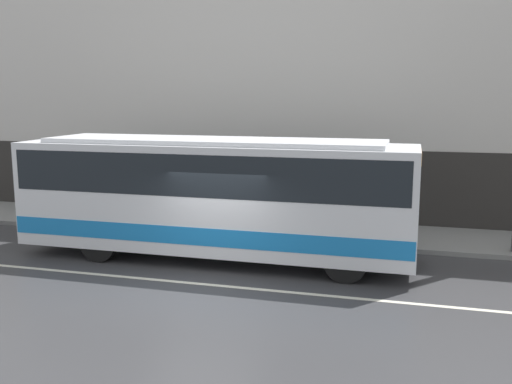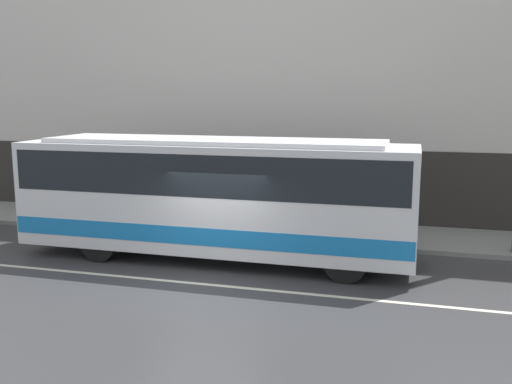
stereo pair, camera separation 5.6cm
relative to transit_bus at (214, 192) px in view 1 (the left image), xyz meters
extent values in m
plane|color=#38383A|center=(0.52, -2.13, -1.82)|extent=(60.00, 60.00, 0.00)
cube|color=gray|center=(0.52, 3.41, -1.75)|extent=(60.00, 3.09, 0.14)
cube|color=silver|center=(0.52, 5.11, 3.34)|extent=(60.00, 0.30, 10.32)
cube|color=#2D2B28|center=(0.52, 4.95, -0.53)|extent=(60.00, 0.06, 2.58)
cube|color=beige|center=(0.52, -2.13, -1.82)|extent=(54.00, 0.14, 0.01)
cube|color=silver|center=(-0.01, 0.00, -0.09)|extent=(10.51, 2.50, 2.77)
cube|color=#1972BF|center=(-0.01, 0.00, -0.92)|extent=(10.46, 2.53, 0.45)
cube|color=black|center=(-0.01, 0.00, 0.59)|extent=(10.19, 2.52, 1.05)
cube|color=orange|center=(5.20, 0.00, 1.10)|extent=(0.12, 1.88, 0.28)
cube|color=silver|center=(-0.01, 0.00, 1.35)|extent=(8.93, 2.13, 0.12)
cylinder|color=black|center=(3.65, -1.09, -1.31)|extent=(1.02, 0.28, 1.02)
cylinder|color=black|center=(3.65, 1.09, -1.31)|extent=(1.02, 0.28, 1.02)
cylinder|color=black|center=(-2.86, -1.09, -1.31)|extent=(1.02, 0.28, 1.02)
cylinder|color=black|center=(-2.86, 1.09, -1.31)|extent=(1.02, 0.28, 1.02)
cylinder|color=#333338|center=(1.61, 3.76, -0.99)|extent=(0.36, 0.36, 1.39)
sphere|color=tan|center=(1.61, 3.76, -0.16)|extent=(0.26, 0.26, 0.26)
camera|label=1|loc=(5.07, -14.10, 2.53)|focal=40.00mm
camera|label=2|loc=(5.12, -14.08, 2.53)|focal=40.00mm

